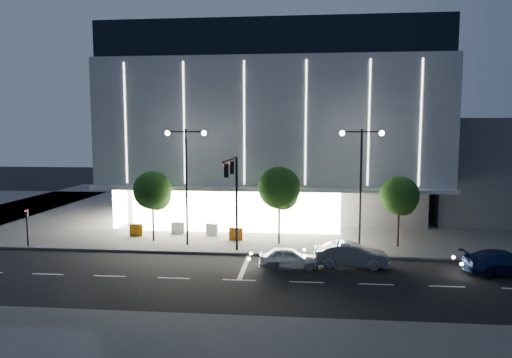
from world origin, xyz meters
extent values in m
plane|color=black|center=(0.00, 0.00, 0.00)|extent=(160.00, 160.00, 0.00)
cube|color=#474747|center=(5.00, 24.00, 0.07)|extent=(70.00, 40.00, 0.15)
cube|color=#4C4C51|center=(3.00, 24.00, 2.00)|extent=(28.00, 21.00, 4.00)
cube|color=#99999E|center=(3.00, 22.00, 9.50)|extent=(30.00, 25.00, 11.00)
cube|color=black|center=(3.00, 22.00, 16.50)|extent=(29.40, 24.50, 3.00)
cube|color=white|center=(0.00, 10.70, 2.00)|extent=(18.00, 0.40, 3.60)
cube|color=white|center=(-10.80, 16.00, 2.00)|extent=(0.40, 10.00, 3.60)
cube|color=#99999E|center=(3.00, 9.70, 4.10)|extent=(30.00, 2.00, 0.30)
cube|color=white|center=(3.00, 9.48, 9.50)|extent=(24.00, 0.06, 10.00)
cube|color=#4C4C51|center=(26.00, 24.00, 5.00)|extent=(16.00, 20.00, 10.00)
cylinder|color=black|center=(1.00, 4.80, 3.50)|extent=(0.18, 0.18, 7.00)
cylinder|color=black|center=(1.00, 1.90, 7.00)|extent=(0.14, 5.80, 0.14)
cube|color=black|center=(1.00, 2.60, 6.40)|extent=(0.28, 0.18, 0.85)
cube|color=black|center=(1.00, 0.20, 6.40)|extent=(0.28, 0.18, 0.85)
sphere|color=#FF0C0C|center=(0.88, 2.60, 6.70)|extent=(0.14, 0.14, 0.14)
cylinder|color=black|center=(-3.00, 6.00, 4.50)|extent=(0.16, 0.16, 9.00)
cylinder|color=black|center=(-3.70, 6.00, 8.80)|extent=(1.40, 0.10, 0.10)
cylinder|color=black|center=(-2.30, 6.00, 8.80)|extent=(1.40, 0.10, 0.10)
sphere|color=white|center=(-4.40, 6.00, 8.70)|extent=(0.36, 0.36, 0.36)
sphere|color=white|center=(-1.60, 6.00, 8.70)|extent=(0.36, 0.36, 0.36)
cylinder|color=black|center=(10.00, 6.00, 4.50)|extent=(0.16, 0.16, 9.00)
cylinder|color=black|center=(9.30, 6.00, 8.80)|extent=(1.40, 0.10, 0.10)
cylinder|color=black|center=(10.70, 6.00, 8.80)|extent=(1.40, 0.10, 0.10)
sphere|color=white|center=(8.60, 6.00, 8.70)|extent=(0.36, 0.36, 0.36)
sphere|color=white|center=(11.40, 6.00, 8.70)|extent=(0.36, 0.36, 0.36)
cylinder|color=black|center=(-15.00, 4.50, 1.50)|extent=(0.12, 0.12, 3.00)
cube|color=black|center=(-15.00, 4.50, 2.70)|extent=(0.22, 0.16, 0.55)
sphere|color=#FF0C0C|center=(-15.00, 4.39, 2.85)|extent=(0.10, 0.10, 0.10)
cylinder|color=black|center=(-6.00, 7.00, 1.89)|extent=(0.16, 0.16, 3.78)
sphere|color=#19380F|center=(-6.00, 7.00, 4.21)|extent=(3.02, 3.02, 3.02)
sphere|color=#19380F|center=(-5.70, 7.20, 3.67)|extent=(2.16, 2.16, 2.16)
sphere|color=#19380F|center=(-6.25, 6.85, 3.89)|extent=(1.94, 1.94, 1.94)
cylinder|color=black|center=(4.00, 7.00, 2.03)|extent=(0.16, 0.16, 4.06)
sphere|color=#19380F|center=(4.00, 7.00, 4.52)|extent=(3.25, 3.25, 3.25)
sphere|color=#19380F|center=(4.30, 7.20, 3.94)|extent=(2.32, 2.32, 2.32)
sphere|color=#19380F|center=(3.75, 6.85, 4.18)|extent=(2.09, 2.09, 2.09)
cylinder|color=black|center=(13.00, 7.00, 1.82)|extent=(0.16, 0.16, 3.64)
sphere|color=#19380F|center=(13.00, 7.00, 4.06)|extent=(2.91, 2.91, 2.91)
sphere|color=#19380F|center=(13.30, 7.20, 3.54)|extent=(2.08, 2.08, 2.08)
sphere|color=#19380F|center=(12.75, 6.85, 3.74)|extent=(1.87, 1.87, 1.87)
imported|color=silver|center=(4.91, 1.20, 0.67)|extent=(3.99, 1.78, 1.33)
imported|color=#A6A8AE|center=(8.93, 1.88, 0.79)|extent=(4.87, 1.86, 1.58)
imported|color=#15214F|center=(18.25, 1.15, 0.74)|extent=(5.28, 2.54, 1.48)
cube|color=#C46B0A|center=(-7.99, 8.56, 0.65)|extent=(1.11, 0.30, 1.00)
cube|color=silver|center=(-4.72, 9.59, 0.65)|extent=(1.12, 0.36, 1.00)
cube|color=#CF680B|center=(0.51, 7.86, 0.65)|extent=(1.11, 0.33, 1.00)
cube|color=silver|center=(-1.71, 9.30, 0.65)|extent=(1.11, 0.64, 1.00)
camera|label=1|loc=(5.50, -27.68, 8.84)|focal=32.00mm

